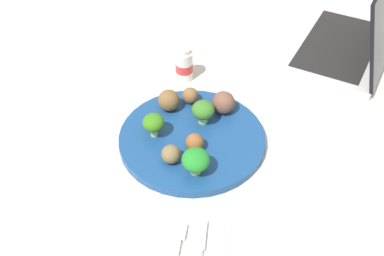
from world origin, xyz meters
The scene contains 14 objects.
ground_plane centered at (0.00, 0.00, 0.00)m, with size 4.00×4.00×0.00m, color beige.
plate centered at (0.00, 0.00, 0.01)m, with size 0.28×0.28×0.02m, color navy.
broccoli_floret_front_right centered at (0.04, -0.01, 0.05)m, with size 0.04×0.04×0.05m.
broccoli_floret_mid_left centered at (-0.01, 0.07, 0.05)m, with size 0.04×0.04×0.05m.
broccoli_floret_front_left centered at (-0.09, -0.02, 0.05)m, with size 0.05×0.05×0.05m.
meatball_near_rim centered at (0.07, 0.06, 0.04)m, with size 0.04×0.04×0.04m, color brown.
meatball_front_right centered at (-0.03, -0.01, 0.03)m, with size 0.03×0.03×0.03m, color brown.
meatball_far_rim centered at (-0.07, 0.03, 0.03)m, with size 0.04×0.04×0.04m, color brown.
meatball_back_right centered at (0.08, -0.05, 0.04)m, with size 0.05×0.05×0.05m, color brown.
meatball_mid_right centered at (0.10, 0.02, 0.03)m, with size 0.03×0.03×0.03m, color brown.
fork centered at (-0.25, -0.02, 0.01)m, with size 0.12×0.02×0.01m.
knife centered at (-0.25, -0.05, 0.01)m, with size 0.15×0.02×0.01m.
yogurt_bottle centered at (0.20, 0.05, 0.03)m, with size 0.04×0.04×0.08m.
laptop centered at (0.36, -0.32, 0.04)m, with size 0.37×0.31×0.21m.
Camera 1 is at (-0.65, -0.11, 0.65)m, focal length 45.00 mm.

